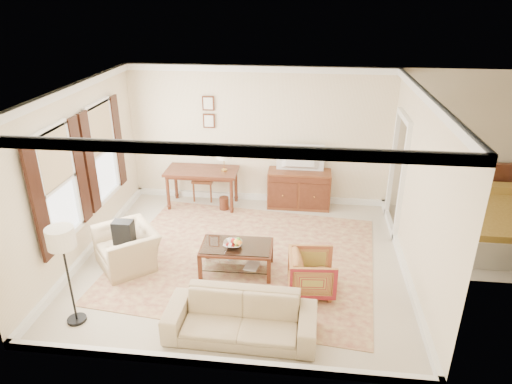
% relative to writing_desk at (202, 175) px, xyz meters
% --- Properties ---
extents(room_shell, '(5.51, 5.01, 2.91)m').
position_rel_writing_desk_xyz_m(room_shell, '(1.14, -2.03, 1.76)').
color(room_shell, beige).
rests_on(room_shell, ground).
extents(annex_bedroom, '(3.00, 2.70, 2.90)m').
position_rel_writing_desk_xyz_m(annex_bedroom, '(5.63, -0.88, -0.37)').
color(annex_bedroom, beige).
rests_on(annex_bedroom, ground).
extents(window_front, '(0.12, 1.56, 1.80)m').
position_rel_writing_desk_xyz_m(window_front, '(-1.56, -2.73, 0.84)').
color(window_front, '#CCB284').
rests_on(window_front, room_shell).
extents(window_rear, '(0.12, 1.56, 1.80)m').
position_rel_writing_desk_xyz_m(window_rear, '(-1.56, -1.13, 0.84)').
color(window_rear, '#CCB284').
rests_on(window_rear, room_shell).
extents(doorway, '(0.10, 1.12, 2.25)m').
position_rel_writing_desk_xyz_m(doorway, '(3.85, -0.53, 0.37)').
color(doorway, white).
rests_on(doorway, room_shell).
extents(rug, '(4.68, 4.13, 0.01)m').
position_rel_writing_desk_xyz_m(rug, '(1.19, -1.97, -0.70)').
color(rug, maroon).
rests_on(rug, room_shell).
extents(writing_desk, '(1.50, 0.75, 0.82)m').
position_rel_writing_desk_xyz_m(writing_desk, '(0.00, 0.00, 0.00)').
color(writing_desk, '#532617').
rests_on(writing_desk, room_shell).
extents(desk_chair, '(0.47, 0.47, 1.05)m').
position_rel_writing_desk_xyz_m(desk_chair, '(-0.05, 0.35, -0.18)').
color(desk_chair, brown).
rests_on(desk_chair, room_shell).
extents(desk_lamp, '(0.32, 0.32, 0.50)m').
position_rel_writing_desk_xyz_m(desk_lamp, '(0.48, 0.00, 0.36)').
color(desk_lamp, silver).
rests_on(desk_lamp, writing_desk).
extents(framed_prints, '(0.25, 0.04, 0.68)m').
position_rel_writing_desk_xyz_m(framed_prints, '(0.10, 0.44, 1.23)').
color(framed_prints, '#532617').
rests_on(framed_prints, room_shell).
extents(sideboard, '(1.31, 0.50, 0.81)m').
position_rel_writing_desk_xyz_m(sideboard, '(2.03, 0.19, -0.31)').
color(sideboard, brown).
rests_on(sideboard, room_shell).
extents(tv, '(0.93, 0.54, 0.12)m').
position_rel_writing_desk_xyz_m(tv, '(2.03, 0.17, 0.56)').
color(tv, black).
rests_on(tv, sideboard).
extents(coffee_table, '(1.17, 0.70, 0.49)m').
position_rel_writing_desk_xyz_m(coffee_table, '(1.10, -2.39, -0.33)').
color(coffee_table, '#532617').
rests_on(coffee_table, room_shell).
extents(fruit_bowl, '(0.42, 0.42, 0.10)m').
position_rel_writing_desk_xyz_m(fruit_bowl, '(1.05, -2.43, -0.17)').
color(fruit_bowl, silver).
rests_on(fruit_bowl, coffee_table).
extents(book_a, '(0.27, 0.14, 0.38)m').
position_rel_writing_desk_xyz_m(book_a, '(0.90, -2.27, -0.52)').
color(book_a, brown).
rests_on(book_a, coffee_table).
extents(book_b, '(0.28, 0.08, 0.38)m').
position_rel_writing_desk_xyz_m(book_b, '(1.26, -2.48, -0.52)').
color(book_b, brown).
rests_on(book_b, coffee_table).
extents(striped_armchair, '(0.70, 0.74, 0.71)m').
position_rel_writing_desk_xyz_m(striped_armchair, '(2.33, -2.79, -0.35)').
color(striped_armchair, maroon).
rests_on(striped_armchair, room_shell).
extents(club_armchair, '(1.15, 1.20, 0.88)m').
position_rel_writing_desk_xyz_m(club_armchair, '(-0.74, -2.42, -0.27)').
color(club_armchair, tan).
rests_on(club_armchair, room_shell).
extents(backpack, '(0.38, 0.38, 0.40)m').
position_rel_writing_desk_xyz_m(backpack, '(-0.75, -2.44, -0.02)').
color(backpack, black).
rests_on(backpack, club_armchair).
extents(sofa, '(2.01, 0.63, 0.78)m').
position_rel_writing_desk_xyz_m(sofa, '(1.39, -3.90, -0.32)').
color(sofa, tan).
rests_on(sofa, room_shell).
extents(floor_lamp, '(0.37, 0.37, 1.48)m').
position_rel_writing_desk_xyz_m(floor_lamp, '(-0.95, -3.88, 0.52)').
color(floor_lamp, black).
rests_on(floor_lamp, room_shell).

